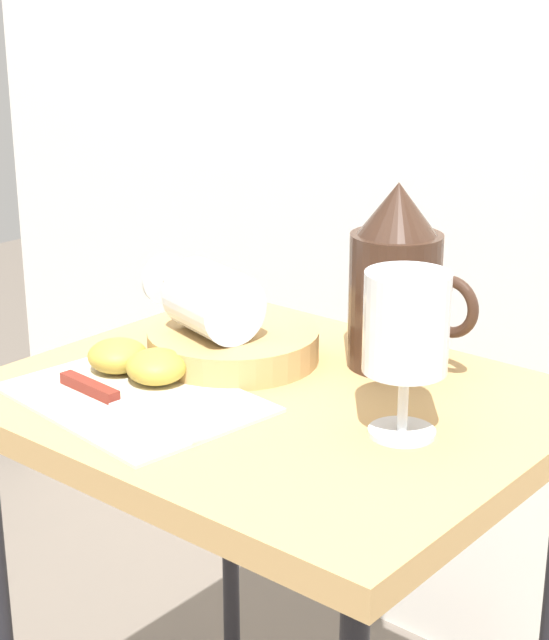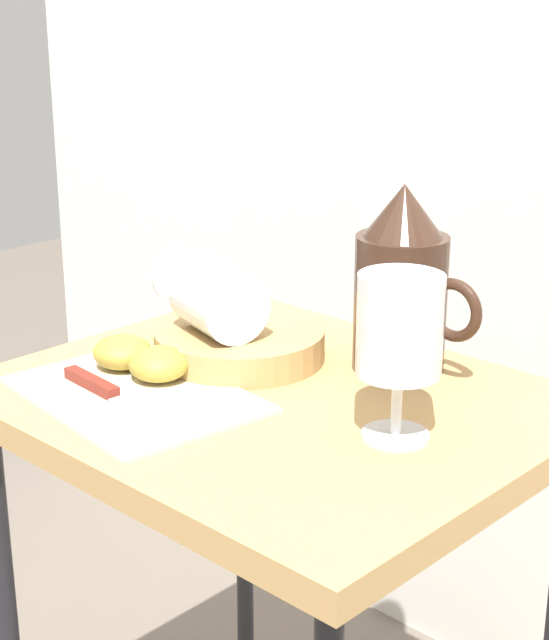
{
  "view_description": "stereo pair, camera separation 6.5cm",
  "coord_description": "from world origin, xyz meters",
  "px_view_note": "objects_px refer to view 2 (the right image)",
  "views": [
    {
      "loc": [
        0.63,
        -0.76,
        1.09
      ],
      "look_at": [
        0.0,
        0.0,
        0.76
      ],
      "focal_mm": 58.05,
      "sensor_mm": 36.0,
      "label": 1
    },
    {
      "loc": [
        0.68,
        -0.72,
        1.09
      ],
      "look_at": [
        0.0,
        0.0,
        0.76
      ],
      "focal_mm": 58.05,
      "sensor_mm": 36.0,
      "label": 2
    }
  ],
  "objects_px": {
    "apple_half_left": "(123,352)",
    "apple_half_right": "(159,364)",
    "pitcher": "(401,296)",
    "knife": "(108,392)",
    "basket_tray": "(239,344)",
    "table": "(275,454)",
    "wine_glass_tipped_near": "(217,299)",
    "wine_glass_upright": "(397,335)"
  },
  "relations": [
    {
      "from": "apple_half_left",
      "to": "apple_half_right",
      "type": "relative_size",
      "value": 1.0
    },
    {
      "from": "pitcher",
      "to": "knife",
      "type": "relative_size",
      "value": 0.97
    },
    {
      "from": "apple_half_right",
      "to": "knife",
      "type": "relative_size",
      "value": 0.31
    },
    {
      "from": "basket_tray",
      "to": "pitcher",
      "type": "xyz_separation_m",
      "value": [
        0.15,
        0.1,
        0.06
      ]
    },
    {
      "from": "table",
      "to": "apple_half_right",
      "type": "bearing_deg",
      "value": -149.59
    },
    {
      "from": "apple_half_left",
      "to": "knife",
      "type": "bearing_deg",
      "value": -49.13
    },
    {
      "from": "table",
      "to": "wine_glass_tipped_near",
      "type": "relative_size",
      "value": 4.1
    },
    {
      "from": "basket_tray",
      "to": "apple_half_left",
      "type": "height_order",
      "value": "apple_half_left"
    },
    {
      "from": "wine_glass_upright",
      "to": "pitcher",
      "type": "bearing_deg",
      "value": 125.55
    },
    {
      "from": "table",
      "to": "wine_glass_tipped_near",
      "type": "xyz_separation_m",
      "value": [
        -0.11,
        0.02,
        0.14
      ]
    },
    {
      "from": "table",
      "to": "basket_tray",
      "type": "relative_size",
      "value": 3.56
    },
    {
      "from": "knife",
      "to": "table",
      "type": "bearing_deg",
      "value": 49.67
    },
    {
      "from": "table",
      "to": "wine_glass_upright",
      "type": "bearing_deg",
      "value": -1.14
    },
    {
      "from": "wine_glass_tipped_near",
      "to": "basket_tray",
      "type": "bearing_deg",
      "value": 72.68
    },
    {
      "from": "table",
      "to": "apple_half_right",
      "type": "distance_m",
      "value": 0.15
    },
    {
      "from": "pitcher",
      "to": "wine_glass_tipped_near",
      "type": "relative_size",
      "value": 1.23
    },
    {
      "from": "pitcher",
      "to": "table",
      "type": "bearing_deg",
      "value": -108.31
    },
    {
      "from": "wine_glass_tipped_near",
      "to": "apple_half_right",
      "type": "bearing_deg",
      "value": -90.92
    },
    {
      "from": "apple_half_right",
      "to": "wine_glass_upright",
      "type": "bearing_deg",
      "value": 12.85
    },
    {
      "from": "apple_half_left",
      "to": "wine_glass_tipped_near",
      "type": "bearing_deg",
      "value": 57.05
    },
    {
      "from": "pitcher",
      "to": "apple_half_left",
      "type": "bearing_deg",
      "value": -134.73
    },
    {
      "from": "wine_glass_upright",
      "to": "apple_half_right",
      "type": "xyz_separation_m",
      "value": [
        -0.26,
        -0.06,
        -0.08
      ]
    },
    {
      "from": "wine_glass_upright",
      "to": "wine_glass_tipped_near",
      "type": "relative_size",
      "value": 0.95
    },
    {
      "from": "table",
      "to": "wine_glass_upright",
      "type": "height_order",
      "value": "wine_glass_upright"
    },
    {
      "from": "wine_glass_upright",
      "to": "wine_glass_tipped_near",
      "type": "xyz_separation_m",
      "value": [
        -0.26,
        0.02,
        -0.03
      ]
    },
    {
      "from": "basket_tray",
      "to": "knife",
      "type": "height_order",
      "value": "basket_tray"
    },
    {
      "from": "knife",
      "to": "pitcher",
      "type": "bearing_deg",
      "value": 60.17
    },
    {
      "from": "pitcher",
      "to": "wine_glass_upright",
      "type": "distance_m",
      "value": 0.19
    },
    {
      "from": "pitcher",
      "to": "knife",
      "type": "xyz_separation_m",
      "value": [
        -0.16,
        -0.28,
        -0.07
      ]
    },
    {
      "from": "table",
      "to": "pitcher",
      "type": "distance_m",
      "value": 0.22
    },
    {
      "from": "basket_tray",
      "to": "apple_half_right",
      "type": "bearing_deg",
      "value": -94.85
    },
    {
      "from": "wine_glass_upright",
      "to": "wine_glass_tipped_near",
      "type": "bearing_deg",
      "value": 174.76
    },
    {
      "from": "wine_glass_upright",
      "to": "wine_glass_tipped_near",
      "type": "distance_m",
      "value": 0.26
    },
    {
      "from": "wine_glass_upright",
      "to": "apple_half_left",
      "type": "xyz_separation_m",
      "value": [
        -0.32,
        -0.06,
        -0.08
      ]
    },
    {
      "from": "table",
      "to": "pitcher",
      "type": "xyz_separation_m",
      "value": [
        0.05,
        0.15,
        0.15
      ]
    },
    {
      "from": "basket_tray",
      "to": "apple_half_left",
      "type": "bearing_deg",
      "value": -119.8
    },
    {
      "from": "basket_tray",
      "to": "apple_half_left",
      "type": "xyz_separation_m",
      "value": [
        -0.07,
        -0.11,
        0.0
      ]
    },
    {
      "from": "pitcher",
      "to": "apple_half_left",
      "type": "xyz_separation_m",
      "value": [
        -0.21,
        -0.21,
        -0.06
      ]
    },
    {
      "from": "basket_tray",
      "to": "pitcher",
      "type": "distance_m",
      "value": 0.19
    },
    {
      "from": "apple_half_left",
      "to": "knife",
      "type": "xyz_separation_m",
      "value": [
        0.05,
        -0.06,
        -0.01
      ]
    },
    {
      "from": "wine_glass_upright",
      "to": "apple_half_right",
      "type": "height_order",
      "value": "wine_glass_upright"
    },
    {
      "from": "wine_glass_upright",
      "to": "apple_half_right",
      "type": "bearing_deg",
      "value": -167.15
    }
  ]
}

